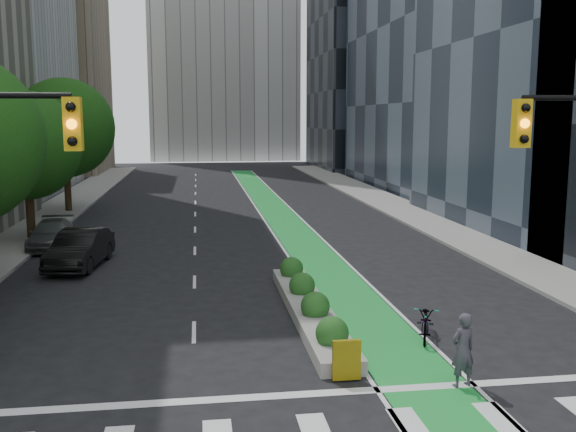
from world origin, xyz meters
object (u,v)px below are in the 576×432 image
object	(u,v)px
median_planter	(309,305)
parked_car_left_far	(52,234)
bicycle	(426,321)
parked_car_left_mid	(80,249)
cyclist	(463,350)

from	to	relation	value
median_planter	parked_car_left_far	distance (m)	16.65
median_planter	bicycle	size ratio (longest dim) A/B	5.17
median_planter	parked_car_left_mid	distance (m)	11.86
parked_car_left_mid	parked_car_left_far	distance (m)	5.03
median_planter	cyclist	size ratio (longest dim) A/B	5.62
cyclist	parked_car_left_far	world-z (taller)	cyclist
cyclist	parked_car_left_mid	size ratio (longest dim) A/B	0.37
parked_car_left_mid	cyclist	bearing A→B (deg)	-43.57
median_planter	parked_car_left_mid	xyz separation A→B (m)	(-8.56, 8.21, 0.44)
parked_car_left_mid	median_planter	bearing A→B (deg)	-35.85
median_planter	parked_car_left_mid	world-z (taller)	parked_car_left_mid
bicycle	parked_car_left_mid	distance (m)	15.79
cyclist	parked_car_left_mid	bearing A→B (deg)	-67.20
cyclist	parked_car_left_far	size ratio (longest dim) A/B	0.39
bicycle	cyclist	size ratio (longest dim) A/B	1.09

